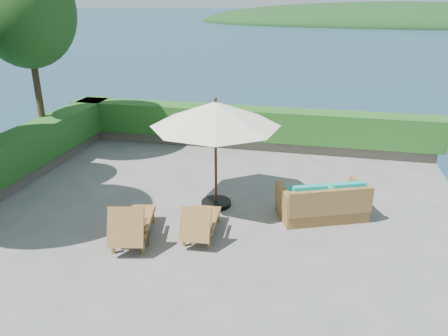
% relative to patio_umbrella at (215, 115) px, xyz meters
% --- Properties ---
extents(ground, '(12.00, 12.00, 0.00)m').
position_rel_patio_umbrella_xyz_m(ground, '(-0.05, -1.04, -2.28)').
color(ground, gray).
rests_on(ground, ground).
extents(foundation, '(12.00, 12.00, 3.00)m').
position_rel_patio_umbrella_xyz_m(foundation, '(-0.05, -1.04, -3.84)').
color(foundation, '#4C453C').
rests_on(foundation, ocean).
extents(ocean, '(600.00, 600.00, 0.00)m').
position_rel_patio_umbrella_xyz_m(ocean, '(-0.05, -1.04, -5.29)').
color(ocean, '#152E43').
rests_on(ocean, ground).
extents(offshore_island, '(126.00, 57.60, 12.60)m').
position_rel_patio_umbrella_xyz_m(offshore_island, '(24.95, 138.96, -5.29)').
color(offshore_island, '#133216').
rests_on(offshore_island, ocean).
extents(planter_wall_far, '(12.00, 0.60, 0.36)m').
position_rel_patio_umbrella_xyz_m(planter_wall_far, '(-0.05, 4.56, -2.11)').
color(planter_wall_far, '#6C6557').
rests_on(planter_wall_far, ground).
extents(hedge_far, '(12.40, 0.90, 1.00)m').
position_rel_patio_umbrella_xyz_m(hedge_far, '(-0.05, 4.56, -1.44)').
color(hedge_far, '#164F17').
rests_on(hedge_far, planter_wall_far).
extents(tree_far, '(2.80, 2.80, 6.03)m').
position_rel_patio_umbrella_xyz_m(tree_far, '(-6.05, 2.16, 2.12)').
color(tree_far, '#3C2C17').
rests_on(tree_far, ground).
extents(patio_umbrella, '(3.64, 3.64, 2.70)m').
position_rel_patio_umbrella_xyz_m(patio_umbrella, '(0.00, 0.00, 0.00)').
color(patio_umbrella, black).
rests_on(patio_umbrella, ground).
extents(lounge_left, '(1.07, 1.84, 0.99)m').
position_rel_patio_umbrella_xyz_m(lounge_left, '(-1.32, -2.01, -1.87)').
color(lounge_left, olive).
rests_on(lounge_left, ground).
extents(lounge_right, '(0.74, 1.55, 0.87)m').
position_rel_patio_umbrella_xyz_m(lounge_right, '(0.03, -1.54, -1.92)').
color(lounge_right, olive).
rests_on(lounge_right, ground).
extents(side_table, '(0.55, 0.55, 0.46)m').
position_rel_patio_umbrella_xyz_m(side_table, '(-1.15, -2.03, -1.91)').
color(side_table, brown).
rests_on(side_table, ground).
extents(wicker_loveseat, '(2.20, 1.68, 0.97)m').
position_rel_patio_umbrella_xyz_m(wicker_loveseat, '(2.55, -0.10, -1.91)').
color(wicker_loveseat, olive).
rests_on(wicker_loveseat, ground).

